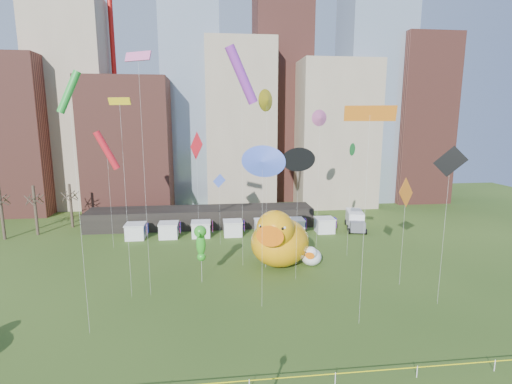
{
  "coord_description": "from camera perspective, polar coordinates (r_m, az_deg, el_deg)",
  "views": [
    {
      "loc": [
        -2.26,
        -23.0,
        18.04
      ],
      "look_at": [
        1.54,
        9.11,
        12.0
      ],
      "focal_mm": 27.0,
      "sensor_mm": 36.0,
      "label": 1
    }
  ],
  "objects": [
    {
      "name": "kite_10",
      "position": [
        40.15,
        26.83,
        3.78
      ],
      "size": [
        2.58,
        1.49,
        15.75
      ],
      "color": "silver",
      "rests_on": "ground"
    },
    {
      "name": "kite_6",
      "position": [
        33.26,
        16.54,
        10.99
      ],
      "size": [
        4.12,
        1.68,
        19.22
      ],
      "color": "silver",
      "rests_on": "ground"
    },
    {
      "name": "kite_3",
      "position": [
        33.62,
        -25.98,
        13.1
      ],
      "size": [
        2.03,
        0.88,
        21.84
      ],
      "color": "silver",
      "rests_on": "ground"
    },
    {
      "name": "kite_13",
      "position": [
        55.28,
        -5.47,
        1.48
      ],
      "size": [
        1.81,
        1.0,
        10.55
      ],
      "color": "silver",
      "rests_on": "ground"
    },
    {
      "name": "kite_1",
      "position": [
        54.43,
        9.48,
        10.74
      ],
      "size": [
        1.96,
        1.59,
        19.48
      ],
      "color": "silver",
      "rests_on": "ground"
    },
    {
      "name": "seahorse_green",
      "position": [
        43.44,
        -8.18,
        -7.09
      ],
      "size": [
        1.68,
        1.94,
        6.65
      ],
      "rotation": [
        0.0,
        0.0,
        -0.25
      ],
      "color": "silver",
      "rests_on": "ground"
    },
    {
      "name": "big_duck",
      "position": [
        48.17,
        3.41,
        -7.01
      ],
      "size": [
        9.98,
        10.94,
        7.63
      ],
      "rotation": [
        0.0,
        0.0,
        -0.4
      ],
      "color": "#F49E0C",
      "rests_on": "ground"
    },
    {
      "name": "caution_tape",
      "position": [
        28.9,
        -1.01,
        -26.34
      ],
      "size": [
        50.0,
        0.06,
        0.9
      ],
      "color": "white",
      "rests_on": "ground"
    },
    {
      "name": "small_duck",
      "position": [
        49.5,
        8.18,
        -9.37
      ],
      "size": [
        3.48,
        3.87,
        2.7
      ],
      "rotation": [
        0.0,
        0.0,
        -0.37
      ],
      "color": "white",
      "rests_on": "ground"
    },
    {
      "name": "skyline",
      "position": [
        84.25,
        -3.77,
        12.87
      ],
      "size": [
        101.0,
        23.0,
        68.0
      ],
      "color": "brown",
      "rests_on": "ground"
    },
    {
      "name": "pavilion",
      "position": [
        67.07,
        -8.04,
        -3.71
      ],
      "size": [
        38.0,
        6.0,
        3.2
      ],
      "primitive_type": "cube",
      "color": "black",
      "rests_on": "ground"
    },
    {
      "name": "kite_5",
      "position": [
        35.24,
        0.95,
        4.52
      ],
      "size": [
        2.72,
        1.78,
        15.79
      ],
      "color": "silver",
      "rests_on": "ground"
    },
    {
      "name": "kite_2",
      "position": [
        42.19,
        6.25,
        4.8
      ],
      "size": [
        2.62,
        0.73,
        15.15
      ],
      "color": "silver",
      "rests_on": "ground"
    },
    {
      "name": "kite_7",
      "position": [
        46.55,
        -2.16,
        16.93
      ],
      "size": [
        4.1,
        2.06,
        26.56
      ],
      "color": "silver",
      "rests_on": "ground"
    },
    {
      "name": "kite_11",
      "position": [
        51.19,
        13.98,
        6.1
      ],
      "size": [
        1.16,
        1.41,
        15.18
      ],
      "color": "silver",
      "rests_on": "ground"
    },
    {
      "name": "bare_trees",
      "position": [
        70.8,
        -29.82,
        -2.27
      ],
      "size": [
        8.44,
        6.44,
        8.5
      ],
      "color": "#382B21",
      "rests_on": "ground"
    },
    {
      "name": "kite_14",
      "position": [
        44.16,
        21.32,
        -0.18
      ],
      "size": [
        2.64,
        2.02,
        12.08
      ],
      "color": "silver",
      "rests_on": "ground"
    },
    {
      "name": "kite_8",
      "position": [
        51.23,
        -8.82,
        6.64
      ],
      "size": [
        1.74,
        3.29,
        16.61
      ],
      "color": "silver",
      "rests_on": "ground"
    },
    {
      "name": "kite_9",
      "position": [
        39.76,
        -17.08,
        18.34
      ],
      "size": [
        2.72,
        1.84,
        24.39
      ],
      "color": "silver",
      "rests_on": "ground"
    },
    {
      "name": "vendor_tents",
      "position": [
        61.47,
        -3.44,
        -5.43
      ],
      "size": [
        33.24,
        2.8,
        2.4
      ],
      "color": "white",
      "rests_on": "ground"
    },
    {
      "name": "kite_0",
      "position": [
        56.76,
        -21.24,
        5.77
      ],
      "size": [
        3.35,
        1.61,
        16.73
      ],
      "color": "silver",
      "rests_on": "ground"
    },
    {
      "name": "kite_4",
      "position": [
        50.52,
        1.62,
        13.4
      ],
      "size": [
        1.84,
        2.55,
        21.96
      ],
      "color": "silver",
      "rests_on": "ground"
    },
    {
      "name": "seahorse_purple",
      "position": [
        47.78,
        1.48,
        -7.77
      ],
      "size": [
        1.27,
        1.5,
        4.36
      ],
      "rotation": [
        0.0,
        0.0,
        0.17
      ],
      "color": "silver",
      "rests_on": "ground"
    },
    {
      "name": "kite_12",
      "position": [
        39.49,
        -19.55,
        12.18
      ],
      "size": [
        2.2,
        0.99,
        20.16
      ],
      "color": "silver",
      "rests_on": "ground"
    },
    {
      "name": "box_truck",
      "position": [
        67.13,
        14.47,
        -4.04
      ],
      "size": [
        4.01,
        7.21,
        2.9
      ],
      "rotation": [
        0.0,
        0.0,
        -0.23
      ],
      "color": "white",
      "rests_on": "ground"
    }
  ]
}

